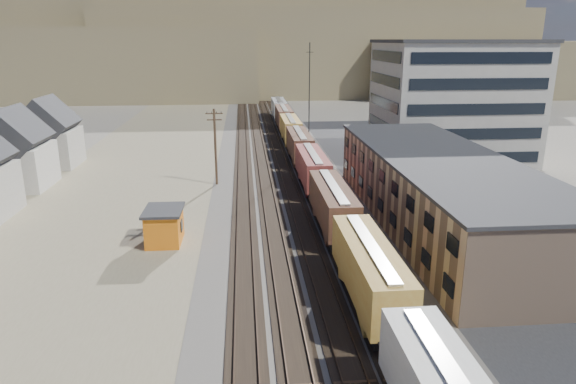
{
  "coord_description": "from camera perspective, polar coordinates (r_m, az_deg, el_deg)",
  "views": [
    {
      "loc": [
        -4.83,
        -23.84,
        18.38
      ],
      "look_at": [
        -0.31,
        27.72,
        3.0
      ],
      "focal_mm": 32.0,
      "sensor_mm": 36.0,
      "label": 1
    }
  ],
  "objects": [
    {
      "name": "office_tower",
      "position": [
        85.83,
        17.74,
        9.68
      ],
      "size": [
        22.6,
        18.6,
        18.45
      ],
      "color": "#9E998E",
      "rests_on": "ground"
    },
    {
      "name": "ballast_bed",
      "position": [
        76.24,
        -1.23,
        2.62
      ],
      "size": [
        18.0,
        200.0,
        0.06
      ],
      "primitive_type": "cube",
      "color": "#4C4742",
      "rests_on": "ground"
    },
    {
      "name": "maintenance_shed",
      "position": [
        49.46,
        -13.58,
        -3.64
      ],
      "size": [
        3.56,
        4.58,
        3.33
      ],
      "color": "orange",
      "rests_on": "ground"
    },
    {
      "name": "asphalt_lot",
      "position": [
        67.23,
        18.73,
        -0.2
      ],
      "size": [
        26.0,
        120.0,
        0.04
      ],
      "primitive_type": "cube",
      "color": "#232326",
      "rests_on": "ground"
    },
    {
      "name": "rail_tracks",
      "position": [
        76.19,
        -1.64,
        2.67
      ],
      "size": [
        11.4,
        200.0,
        0.24
      ],
      "color": "black",
      "rests_on": "ground"
    },
    {
      "name": "dirt_yard",
      "position": [
        68.14,
        -17.67,
        0.11
      ],
      "size": [
        24.0,
        180.0,
        0.03
      ],
      "primitive_type": "cube",
      "color": "#7B6F54",
      "rests_on": "ground"
    },
    {
      "name": "utility_pole_north",
      "position": [
        67.23,
        -8.07,
        5.16
      ],
      "size": [
        2.2,
        0.32,
        10.0
      ],
      "color": "#382619",
      "rests_on": "ground"
    },
    {
      "name": "hills_north",
      "position": [
        191.88,
        -3.65,
        15.24
      ],
      "size": [
        265.0,
        80.0,
        32.0
      ],
      "color": "brown",
      "rests_on": "ground"
    },
    {
      "name": "parked_car_far",
      "position": [
        77.83,
        23.76,
        2.09
      ],
      "size": [
        3.45,
        5.21,
        1.65
      ],
      "primitive_type": "imported",
      "rotation": [
        0.0,
        0.0,
        0.34
      ],
      "color": "white",
      "rests_on": "ground"
    },
    {
      "name": "freight_train",
      "position": [
        72.74,
        1.93,
        4.17
      ],
      "size": [
        3.0,
        119.74,
        4.46
      ],
      "color": "black",
      "rests_on": "ground"
    },
    {
      "name": "parked_car_blue",
      "position": [
        73.26,
        18.57,
        1.81
      ],
      "size": [
        4.88,
        6.53,
        1.65
      ],
      "primitive_type": "imported",
      "rotation": [
        0.0,
        0.0,
        0.41
      ],
      "color": "navy",
      "rests_on": "ground"
    },
    {
      "name": "radio_mast",
      "position": [
        85.05,
        2.37,
        10.29
      ],
      "size": [
        1.2,
        0.16,
        18.0
      ],
      "color": "black",
      "rests_on": "ground"
    },
    {
      "name": "warehouse",
      "position": [
        54.73,
        16.42,
        0.25
      ],
      "size": [
        12.4,
        40.4,
        7.25
      ],
      "color": "tan",
      "rests_on": "ground"
    }
  ]
}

